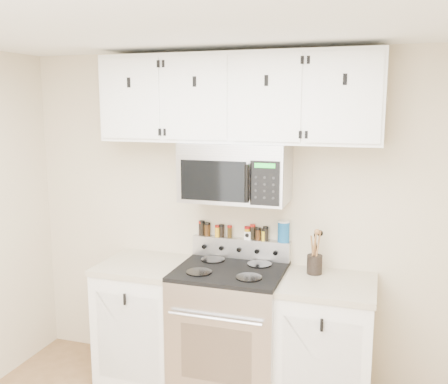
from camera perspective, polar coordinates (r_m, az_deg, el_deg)
name	(u,v)px	position (r m, az deg, el deg)	size (l,w,h in m)	color
back_wall	(242,218)	(3.82, 2.10, -3.01)	(3.50, 0.01, 2.50)	#C6B294
ceiling	(125,4)	(2.13, -11.26, 20.30)	(3.50, 3.50, 0.01)	white
range	(230,329)	(3.78, 0.68, -15.41)	(0.76, 0.65, 1.10)	#B7B7BA
base_cabinet_left	(146,319)	(4.05, -8.90, -14.16)	(0.64, 0.62, 0.92)	white
base_cabinet_right	(326,345)	(3.69, 11.55, -16.73)	(0.64, 0.62, 0.92)	white
microwave	(236,172)	(3.57, 1.32, 2.28)	(0.76, 0.44, 0.42)	#9E9EA3
upper_cabinets	(237,98)	(3.56, 1.47, 10.65)	(2.00, 0.35, 0.62)	white
utensil_crock	(315,263)	(3.63, 10.31, -7.98)	(0.11, 0.11, 0.32)	black
kitchen_timer	(248,235)	(3.80, 2.73, -4.95)	(0.05, 0.04, 0.06)	white
salt_canister	(284,231)	(3.73, 6.82, -4.49)	(0.09, 0.09, 0.16)	#16599B
spice_jar_0	(201,228)	(3.90, -2.62, -4.14)	(0.04, 0.04, 0.11)	black
spice_jar_1	(202,228)	(3.90, -2.53, -4.11)	(0.04, 0.04, 0.12)	black
spice_jar_2	(207,229)	(3.89, -1.93, -4.25)	(0.05, 0.05, 0.10)	#3B230E
spice_jar_3	(217,231)	(3.86, -0.77, -4.45)	(0.04, 0.04, 0.09)	gold
spice_jar_4	(222,231)	(3.85, -0.28, -4.43)	(0.04, 0.04, 0.10)	black
spice_jar_5	(230,231)	(3.83, 0.64, -4.52)	(0.04, 0.04, 0.09)	#3C2B0E
spice_jar_6	(247,233)	(3.80, 2.67, -4.66)	(0.04, 0.04, 0.10)	#C29116
spice_jar_7	(252,232)	(3.78, 3.27, -4.57)	(0.04, 0.04, 0.12)	black
spice_jar_8	(258,234)	(3.78, 3.92, -4.77)	(0.04, 0.04, 0.09)	#422410
spice_jar_9	(264,235)	(3.77, 4.64, -4.87)	(0.04, 0.04, 0.09)	yellow
spice_jar_10	(266,233)	(3.76, 4.78, -4.74)	(0.04, 0.04, 0.11)	black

